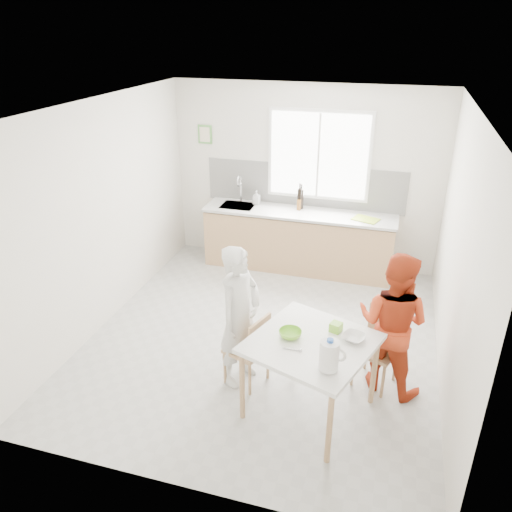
# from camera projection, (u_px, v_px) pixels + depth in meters

# --- Properties ---
(ground) EXTENTS (4.50, 4.50, 0.00)m
(ground) POSITION_uv_depth(u_px,v_px,m) (263.00, 337.00, 6.03)
(ground) COLOR #B7B7B2
(ground) RESTS_ON ground
(room_shell) EXTENTS (4.50, 4.50, 4.50)m
(room_shell) POSITION_uv_depth(u_px,v_px,m) (264.00, 208.00, 5.32)
(room_shell) COLOR silver
(room_shell) RESTS_ON ground
(window) EXTENTS (1.50, 0.06, 1.30)m
(window) POSITION_uv_depth(u_px,v_px,m) (319.00, 155.00, 7.18)
(window) COLOR white
(window) RESTS_ON room_shell
(backsplash) EXTENTS (3.00, 0.02, 0.65)m
(backsplash) POSITION_uv_depth(u_px,v_px,m) (304.00, 186.00, 7.45)
(backsplash) COLOR white
(backsplash) RESTS_ON room_shell
(picture_frame) EXTENTS (0.22, 0.03, 0.28)m
(picture_frame) POSITION_uv_depth(u_px,v_px,m) (205.00, 134.00, 7.54)
(picture_frame) COLOR #579D47
(picture_frame) RESTS_ON room_shell
(kitchen_counter) EXTENTS (2.84, 0.64, 1.37)m
(kitchen_counter) POSITION_uv_depth(u_px,v_px,m) (298.00, 243.00, 7.54)
(kitchen_counter) COLOR tan
(kitchen_counter) RESTS_ON ground
(dining_table) EXTENTS (1.33, 1.33, 0.80)m
(dining_table) POSITION_uv_depth(u_px,v_px,m) (311.00, 349.00, 4.60)
(dining_table) COLOR white
(dining_table) RESTS_ON ground
(chair_left) EXTENTS (0.48, 0.48, 0.81)m
(chair_left) POSITION_uv_depth(u_px,v_px,m) (251.00, 347.00, 5.08)
(chair_left) COLOR tan
(chair_left) RESTS_ON ground
(chair_far) EXTENTS (0.49, 0.49, 0.83)m
(chair_far) POSITION_uv_depth(u_px,v_px,m) (379.00, 343.00, 5.12)
(chair_far) COLOR tan
(chair_far) RESTS_ON ground
(person_white) EXTENTS (0.53, 0.65, 1.53)m
(person_white) POSITION_uv_depth(u_px,v_px,m) (240.00, 317.00, 5.02)
(person_white) COLOR silver
(person_white) RESTS_ON ground
(person_red) EXTENTS (0.89, 0.79, 1.51)m
(person_red) POSITION_uv_depth(u_px,v_px,m) (392.00, 323.00, 4.92)
(person_red) COLOR red
(person_red) RESTS_ON ground
(bowl_green) EXTENTS (0.27, 0.27, 0.07)m
(bowl_green) POSITION_uv_depth(u_px,v_px,m) (290.00, 334.00, 4.62)
(bowl_green) COLOR #7DCE2F
(bowl_green) RESTS_ON dining_table
(bowl_white) EXTENTS (0.27, 0.27, 0.05)m
(bowl_white) POSITION_uv_depth(u_px,v_px,m) (354.00, 337.00, 4.58)
(bowl_white) COLOR white
(bowl_white) RESTS_ON dining_table
(milk_jug) EXTENTS (0.23, 0.17, 0.29)m
(milk_jug) POSITION_uv_depth(u_px,v_px,m) (330.00, 355.00, 4.12)
(milk_jug) COLOR white
(milk_jug) RESTS_ON dining_table
(green_box) EXTENTS (0.13, 0.13, 0.09)m
(green_box) POSITION_uv_depth(u_px,v_px,m) (336.00, 327.00, 4.70)
(green_box) COLOR #82D030
(green_box) RESTS_ON dining_table
(spoon) EXTENTS (0.16, 0.01, 0.01)m
(spoon) POSITION_uv_depth(u_px,v_px,m) (291.00, 349.00, 4.44)
(spoon) COLOR #A5A5AA
(spoon) RESTS_ON dining_table
(cutting_board) EXTENTS (0.41, 0.35, 0.01)m
(cutting_board) POSITION_uv_depth(u_px,v_px,m) (366.00, 219.00, 7.02)
(cutting_board) COLOR #99BA2A
(cutting_board) RESTS_ON kitchen_counter
(wine_bottle_a) EXTENTS (0.07, 0.07, 0.32)m
(wine_bottle_a) POSITION_uv_depth(u_px,v_px,m) (299.00, 199.00, 7.35)
(wine_bottle_a) COLOR black
(wine_bottle_a) RESTS_ON kitchen_counter
(wine_bottle_b) EXTENTS (0.07, 0.07, 0.30)m
(wine_bottle_b) POSITION_uv_depth(u_px,v_px,m) (301.00, 199.00, 7.37)
(wine_bottle_b) COLOR black
(wine_bottle_b) RESTS_ON kitchen_counter
(jar_amber) EXTENTS (0.06, 0.06, 0.16)m
(jar_amber) POSITION_uv_depth(u_px,v_px,m) (299.00, 205.00, 7.35)
(jar_amber) COLOR brown
(jar_amber) RESTS_ON kitchen_counter
(soap_bottle) EXTENTS (0.10, 0.10, 0.21)m
(soap_bottle) POSITION_uv_depth(u_px,v_px,m) (257.00, 197.00, 7.58)
(soap_bottle) COLOR #999999
(soap_bottle) RESTS_ON kitchen_counter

